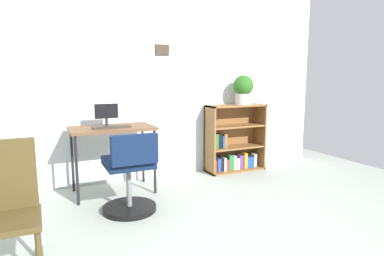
# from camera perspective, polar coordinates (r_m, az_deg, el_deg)

# --- Properties ---
(ground_plane) EXTENTS (6.24, 6.24, 0.00)m
(ground_plane) POSITION_cam_1_polar(r_m,az_deg,el_deg) (2.65, 7.88, -20.70)
(ground_plane) COLOR #9CA69B
(wall_back) EXTENTS (5.20, 0.12, 2.47)m
(wall_back) POSITION_cam_1_polar(r_m,az_deg,el_deg) (4.27, -7.74, 7.84)
(wall_back) COLOR silver
(wall_back) RESTS_ON ground_plane
(desk) EXTENTS (0.91, 0.54, 0.75)m
(desk) POSITION_cam_1_polar(r_m,az_deg,el_deg) (3.78, -13.60, -0.89)
(desk) COLOR brown
(desk) RESTS_ON ground_plane
(monitor) EXTENTS (0.25, 0.17, 0.26)m
(monitor) POSITION_cam_1_polar(r_m,az_deg,el_deg) (3.78, -14.53, 2.13)
(monitor) COLOR #262628
(monitor) RESTS_ON desk
(keyboard) EXTENTS (0.41, 0.12, 0.02)m
(keyboard) POSITION_cam_1_polar(r_m,az_deg,el_deg) (3.68, -13.65, 0.13)
(keyboard) COLOR #322E24
(keyboard) RESTS_ON desk
(office_chair) EXTENTS (0.52, 0.55, 0.80)m
(office_chair) POSITION_cam_1_polar(r_m,az_deg,el_deg) (3.24, -10.64, -8.35)
(office_chair) COLOR black
(office_chair) RESTS_ON ground_plane
(rocking_chair) EXTENTS (0.42, 0.64, 0.90)m
(rocking_chair) POSITION_cam_1_polar(r_m,az_deg,el_deg) (2.50, -29.54, -12.22)
(rocking_chair) COLOR #493C1D
(rocking_chair) RESTS_ON ground_plane
(bookshelf_low) EXTENTS (0.83, 0.30, 0.93)m
(bookshelf_low) POSITION_cam_1_polar(r_m,az_deg,el_deg) (4.67, 7.04, -2.37)
(bookshelf_low) COLOR brown
(bookshelf_low) RESTS_ON ground_plane
(potted_plant_on_shelf) EXTENTS (0.28, 0.28, 0.40)m
(potted_plant_on_shelf) POSITION_cam_1_polar(r_m,az_deg,el_deg) (4.61, 8.85, 6.69)
(potted_plant_on_shelf) COLOR #B7B2A8
(potted_plant_on_shelf) RESTS_ON bookshelf_low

